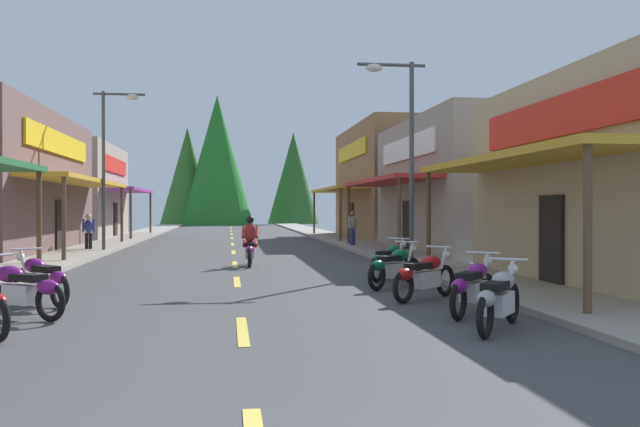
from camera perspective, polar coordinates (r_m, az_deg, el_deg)
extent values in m
cube|color=#424244|center=(31.19, -7.26, -2.95)|extent=(9.63, 86.40, 0.10)
cube|color=gray|center=(31.71, -18.09, -2.71)|extent=(2.28, 86.40, 0.12)
cube|color=gray|center=(31.78, 3.55, -2.68)|extent=(2.28, 86.40, 0.12)
cube|color=#E0C64C|center=(10.24, -6.48, -9.67)|extent=(0.16, 2.40, 0.01)
cube|color=#E0C64C|center=(16.87, -6.94, -5.66)|extent=(0.16, 2.40, 0.01)
cube|color=#E0C64C|center=(22.00, -7.10, -4.23)|extent=(0.16, 2.40, 0.01)
cube|color=#E0C64C|center=(27.99, -7.21, -3.23)|extent=(0.16, 2.40, 0.01)
cube|color=#E0C64C|center=(34.12, -7.29, -2.56)|extent=(0.16, 2.40, 0.01)
cube|color=#E0C64C|center=(40.80, -7.34, -2.07)|extent=(0.16, 2.40, 0.01)
cube|color=#E0C64C|center=(47.44, -7.38, -1.71)|extent=(0.16, 2.40, 0.01)
cube|color=#E0C64C|center=(53.56, -7.41, -1.46)|extent=(0.16, 2.40, 0.01)
cube|color=#E0C64C|center=(59.83, -7.44, -1.26)|extent=(0.16, 2.40, 0.01)
cube|color=#E0C64C|center=(65.29, -7.45, -1.12)|extent=(0.16, 2.40, 0.01)
cylinder|color=brown|center=(20.82, -22.36, -0.66)|extent=(0.14, 0.14, 2.82)
cube|color=gold|center=(29.75, -19.26, 2.55)|extent=(1.80, 12.55, 0.16)
cylinder|color=brown|center=(23.65, -20.56, -0.52)|extent=(0.14, 0.14, 2.82)
cylinder|color=brown|center=(35.59, -16.18, -0.19)|extent=(0.14, 0.14, 2.82)
cube|color=yellow|center=(30.03, -20.85, 5.46)|extent=(0.10, 9.76, 0.90)
cube|color=black|center=(29.93, -20.87, -1.01)|extent=(0.08, 1.10, 2.10)
cube|color=gray|center=(44.51, -22.01, 1.72)|extent=(8.32, 11.04, 5.62)
cube|color=#8C338C|center=(43.54, -15.55, 1.89)|extent=(1.80, 9.94, 0.16)
cylinder|color=brown|center=(38.70, -15.49, -0.14)|extent=(0.14, 0.14, 2.82)
cylinder|color=brown|center=(48.17, -13.94, -0.02)|extent=(0.14, 0.14, 2.82)
cube|color=red|center=(43.72, -16.64, 3.83)|extent=(0.10, 7.73, 0.90)
cube|color=black|center=(43.66, -16.66, -0.55)|extent=(0.08, 1.10, 2.10)
cube|color=gold|center=(16.03, 15.95, 4.36)|extent=(1.80, 9.18, 0.16)
cylinder|color=brown|center=(11.74, 21.39, -1.50)|extent=(0.14, 0.14, 2.82)
cylinder|color=brown|center=(19.88, 9.02, -0.68)|extent=(0.14, 0.14, 2.82)
cube|color=red|center=(16.47, 18.66, 7.51)|extent=(0.10, 7.14, 0.90)
cube|color=black|center=(16.37, 18.70, -2.21)|extent=(0.08, 1.10, 2.10)
cube|color=gray|center=(29.67, 15.16, 2.22)|extent=(8.38, 11.33, 5.45)
cube|color=#B72D28|center=(28.10, 5.54, 2.69)|extent=(1.80, 10.20, 0.16)
cylinder|color=brown|center=(23.15, 6.61, -0.52)|extent=(0.14, 0.14, 2.82)
cylinder|color=brown|center=(32.74, 2.39, -0.23)|extent=(0.14, 0.14, 2.82)
cube|color=white|center=(28.38, 7.20, 5.40)|extent=(0.10, 7.93, 0.90)
cube|color=black|center=(28.29, 7.23, -1.07)|extent=(0.08, 1.10, 2.10)
cube|color=olive|center=(41.53, 7.58, 2.56)|extent=(7.18, 12.51, 6.65)
cube|color=gold|center=(40.57, 1.44, 2.01)|extent=(1.80, 11.26, 0.16)
cylinder|color=brown|center=(35.08, 1.71, -0.18)|extent=(0.14, 0.14, 2.82)
cylinder|color=brown|center=(45.83, -0.49, -0.03)|extent=(0.14, 0.14, 2.82)
cube|color=yellow|center=(40.83, 2.61, 5.22)|extent=(0.10, 8.76, 0.90)
cube|color=black|center=(40.70, 2.64, -0.60)|extent=(0.08, 1.10, 2.10)
cylinder|color=#474C51|center=(29.07, -17.58, 3.31)|extent=(0.14, 0.14, 6.52)
cylinder|color=#474C51|center=(29.30, -16.37, 9.51)|extent=(2.05, 0.10, 0.10)
ellipsoid|color=silver|center=(29.21, -15.35, 9.34)|extent=(0.50, 0.30, 0.24)
cylinder|color=#474C51|center=(20.61, 7.64, 3.99)|extent=(0.14, 0.14, 6.15)
cylinder|color=#474C51|center=(20.85, 5.95, 12.20)|extent=(2.05, 0.10, 0.10)
ellipsoid|color=silver|center=(20.72, 4.52, 12.00)|extent=(0.50, 0.30, 0.24)
torus|color=black|center=(11.23, 15.70, -7.16)|extent=(0.47, 0.57, 0.64)
torus|color=black|center=(9.80, 13.60, -8.28)|extent=(0.47, 0.57, 0.64)
cube|color=silver|center=(10.50, 14.73, -7.25)|extent=(0.65, 0.73, 0.32)
ellipsoid|color=#99999E|center=(10.65, 15.00, -5.41)|extent=(0.59, 0.64, 0.28)
cube|color=black|center=(10.23, 14.37, -5.88)|extent=(0.59, 0.65, 0.12)
ellipsoid|color=#99999E|center=(9.81, 13.68, -6.91)|extent=(0.46, 0.50, 0.24)
cylinder|color=silver|center=(11.07, 15.55, -5.55)|extent=(0.27, 0.33, 0.71)
cylinder|color=silver|center=(10.92, 15.40, -3.69)|extent=(0.50, 0.39, 0.04)
sphere|color=white|center=(11.20, 15.75, -4.45)|extent=(0.16, 0.16, 0.16)
torus|color=black|center=(12.66, 13.74, -6.29)|extent=(0.48, 0.56, 0.64)
torus|color=black|center=(11.25, 11.44, -7.14)|extent=(0.48, 0.56, 0.64)
cube|color=silver|center=(11.94, 12.66, -6.31)|extent=(0.66, 0.72, 0.32)
ellipsoid|color=#721972|center=(12.10, 12.97, -4.70)|extent=(0.60, 0.64, 0.28)
cube|color=black|center=(11.67, 12.28, -5.09)|extent=(0.59, 0.64, 0.12)
ellipsoid|color=#721972|center=(11.27, 11.53, -5.95)|extent=(0.46, 0.49, 0.24)
cylinder|color=silver|center=(12.50, 13.57, -4.86)|extent=(0.28, 0.33, 0.71)
cylinder|color=silver|center=(12.36, 13.40, -3.20)|extent=(0.49, 0.41, 0.04)
sphere|color=white|center=(12.64, 13.79, -3.89)|extent=(0.16, 0.16, 0.16)
torus|color=black|center=(14.31, 10.40, -5.51)|extent=(0.55, 0.49, 0.64)
torus|color=black|center=(13.06, 6.97, -6.08)|extent=(0.55, 0.49, 0.64)
cube|color=silver|center=(13.67, 8.76, -5.45)|extent=(0.71, 0.67, 0.32)
ellipsoid|color=#A51414|center=(13.81, 9.22, -4.06)|extent=(0.63, 0.61, 0.28)
cube|color=black|center=(13.44, 8.18, -4.35)|extent=(0.64, 0.60, 0.12)
ellipsoid|color=#A51414|center=(13.08, 7.09, -5.05)|extent=(0.49, 0.47, 0.24)
cylinder|color=silver|center=(14.17, 10.13, -4.23)|extent=(0.32, 0.29, 0.71)
cylinder|color=silver|center=(14.04, 9.87, -2.75)|extent=(0.42, 0.48, 0.04)
sphere|color=white|center=(14.29, 10.46, -3.38)|extent=(0.16, 0.16, 0.16)
torus|color=black|center=(16.28, 7.70, -4.78)|extent=(0.53, 0.52, 0.64)
torus|color=black|center=(15.01, 4.75, -5.22)|extent=(0.53, 0.52, 0.64)
cube|color=silver|center=(15.63, 6.29, -4.70)|extent=(0.70, 0.69, 0.32)
ellipsoid|color=#0C5933|center=(15.78, 6.68, -3.49)|extent=(0.63, 0.62, 0.28)
cube|color=black|center=(15.40, 5.79, -3.73)|extent=(0.63, 0.62, 0.12)
ellipsoid|color=#0C5933|center=(15.04, 4.86, -4.33)|extent=(0.48, 0.48, 0.24)
cylinder|color=silver|center=(16.14, 7.47, -3.65)|extent=(0.31, 0.30, 0.71)
cylinder|color=silver|center=(16.01, 7.25, -2.35)|extent=(0.44, 0.46, 0.04)
sphere|color=white|center=(16.26, 7.76, -2.91)|extent=(0.16, 0.16, 0.16)
torus|color=black|center=(18.02, 6.89, -4.27)|extent=(0.48, 0.56, 0.64)
torus|color=black|center=(16.67, 4.75, -4.65)|extent=(0.48, 0.56, 0.64)
cube|color=silver|center=(17.34, 5.86, -4.19)|extent=(0.66, 0.72, 0.32)
ellipsoid|color=#0C5933|center=(17.49, 6.14, -3.10)|extent=(0.60, 0.64, 0.28)
cube|color=black|center=(17.09, 5.50, -3.32)|extent=(0.59, 0.64, 0.12)
ellipsoid|color=#0C5933|center=(16.70, 4.83, -3.85)|extent=(0.46, 0.49, 0.24)
cylinder|color=silver|center=(17.88, 6.72, -3.25)|extent=(0.28, 0.33, 0.71)
cylinder|color=silver|center=(17.75, 6.56, -2.08)|extent=(0.49, 0.41, 0.04)
sphere|color=white|center=(18.01, 6.93, -2.58)|extent=(0.16, 0.16, 0.16)
torus|color=black|center=(11.72, -21.54, -6.86)|extent=(0.58, 0.45, 0.64)
cube|color=silver|center=(12.28, -23.85, -6.15)|extent=(0.73, 0.63, 0.32)
ellipsoid|color=#721972|center=(12.41, -24.44, -4.60)|extent=(0.64, 0.58, 0.28)
cube|color=black|center=(12.06, -23.11, -4.93)|extent=(0.65, 0.57, 0.12)
ellipsoid|color=#721972|center=(11.73, -21.71, -5.72)|extent=(0.50, 0.45, 0.24)
torus|color=black|center=(14.57, -23.62, -5.43)|extent=(0.49, 0.55, 0.64)
torus|color=black|center=(13.23, -20.87, -6.02)|extent=(0.49, 0.55, 0.64)
cube|color=silver|center=(13.89, -22.31, -5.38)|extent=(0.67, 0.71, 0.32)
ellipsoid|color=#721972|center=(14.04, -22.68, -4.01)|extent=(0.61, 0.63, 0.28)
cube|color=black|center=(13.64, -21.85, -4.31)|extent=(0.60, 0.64, 0.12)
ellipsoid|color=#721972|center=(13.25, -20.97, -5.01)|extent=(0.47, 0.49, 0.24)
cylinder|color=silver|center=(14.42, -23.40, -4.17)|extent=(0.29, 0.32, 0.71)
cylinder|color=silver|center=(14.29, -23.20, -2.73)|extent=(0.48, 0.42, 0.04)
sphere|color=white|center=(14.55, -23.67, -3.34)|extent=(0.16, 0.16, 0.16)
torus|color=black|center=(22.18, -5.79, -3.38)|extent=(0.14, 0.64, 0.64)
torus|color=black|center=(20.68, -5.89, -3.66)|extent=(0.14, 0.64, 0.64)
cube|color=silver|center=(21.43, -5.84, -3.30)|extent=(0.32, 0.71, 0.32)
ellipsoid|color=#721972|center=(21.61, -5.83, -2.42)|extent=(0.35, 0.58, 0.28)
cube|color=black|center=(21.16, -5.86, -2.59)|extent=(0.31, 0.61, 0.12)
ellipsoid|color=#721972|center=(20.72, -5.89, -3.01)|extent=(0.26, 0.45, 0.24)
cylinder|color=silver|center=(22.03, -5.80, -2.55)|extent=(0.08, 0.37, 0.71)
cylinder|color=silver|center=(21.89, -5.81, -1.60)|extent=(0.60, 0.07, 0.04)
sphere|color=white|center=(22.18, -5.79, -2.01)|extent=(0.16, 0.16, 0.16)
ellipsoid|color=maroon|center=(21.24, -5.85, -1.58)|extent=(0.40, 0.40, 0.64)
sphere|color=black|center=(21.28, -5.85, -0.50)|extent=(0.24, 0.24, 0.24)
cylinder|color=maroon|center=(21.43, -6.27, -2.50)|extent=(0.16, 0.43, 0.24)
cylinder|color=maroon|center=(21.55, -6.38, -1.55)|extent=(0.13, 0.51, 0.40)
cylinder|color=maroon|center=(21.42, -5.41, -2.50)|extent=(0.16, 0.43, 0.24)
cylinder|color=maroon|center=(21.54, -5.28, -1.55)|extent=(0.13, 0.51, 0.40)
cylinder|color=black|center=(29.77, -18.86, -2.28)|extent=(0.14, 0.14, 0.78)
cylinder|color=black|center=(29.67, -18.57, -2.29)|extent=(0.14, 0.14, 0.78)
ellipsoid|color=#333F8C|center=(29.69, -18.72, -1.00)|extent=(0.43, 0.38, 0.56)
cylinder|color=#333F8C|center=(29.83, -19.10, -0.94)|extent=(0.09, 0.09, 0.53)
cylinder|color=#333F8C|center=(29.56, -18.34, -0.95)|extent=(0.09, 0.09, 0.53)
sphere|color=beige|center=(29.69, -18.72, -0.23)|extent=(0.21, 0.21, 0.21)
cylinder|color=#333F8C|center=(31.15, 2.85, -2.08)|extent=(0.14, 0.14, 0.84)
cylinder|color=#333F8C|center=(31.01, 2.63, -2.10)|extent=(0.14, 0.14, 0.84)
ellipsoid|color=#B2A599|center=(31.06, 2.74, -0.77)|extent=(0.44, 0.43, 0.60)
cylinder|color=#B2A599|center=(31.24, 3.02, -0.70)|extent=(0.09, 0.09, 0.57)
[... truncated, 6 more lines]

